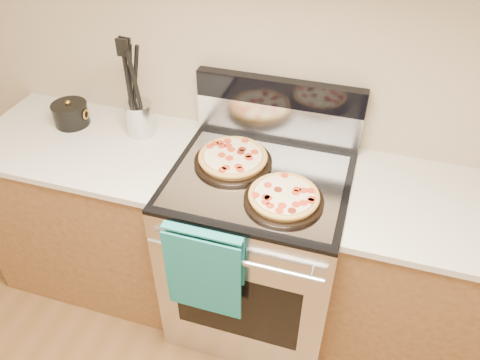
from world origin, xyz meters
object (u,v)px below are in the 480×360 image
(pepperoni_pizza_front, at_px, (284,197))
(utensil_crock, at_px, (140,119))
(range_body, at_px, (257,252))
(pepperoni_pizza_back, at_px, (233,159))
(saucepan, at_px, (71,115))

(pepperoni_pizza_front, distance_m, utensil_crock, 0.82)
(range_body, xyz_separation_m, pepperoni_pizza_back, (-0.13, 0.05, 0.50))
(pepperoni_pizza_back, bearing_deg, range_body, -21.10)
(range_body, distance_m, pepperoni_pizza_back, 0.52)
(saucepan, bearing_deg, range_body, -8.23)
(range_body, height_order, utensil_crock, utensil_crock)
(pepperoni_pizza_back, bearing_deg, saucepan, 173.88)
(pepperoni_pizza_front, xyz_separation_m, utensil_crock, (-0.77, 0.30, 0.04))
(range_body, bearing_deg, saucepan, 171.77)
(pepperoni_pizza_front, distance_m, saucepan, 1.16)
(pepperoni_pizza_front, bearing_deg, pepperoni_pizza_back, 145.87)
(utensil_crock, relative_size, saucepan, 0.98)
(saucepan, bearing_deg, utensil_crock, 3.70)
(range_body, bearing_deg, pepperoni_pizza_back, 158.90)
(pepperoni_pizza_back, xyz_separation_m, utensil_crock, (-0.50, 0.12, 0.04))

